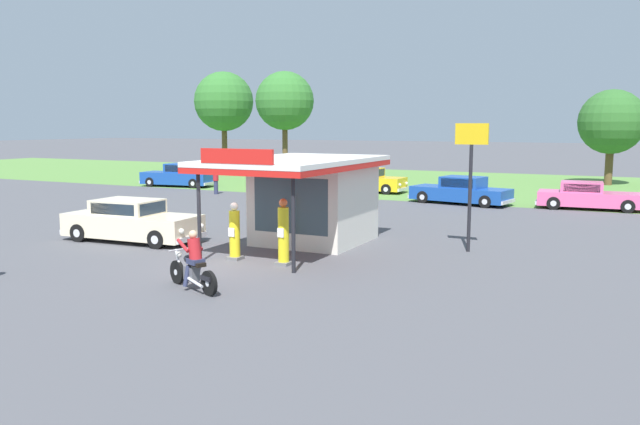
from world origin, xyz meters
name	(u,v)px	position (x,y,z in m)	size (l,w,h in m)	color
ground_plane	(225,263)	(0.00, 0.00, 0.00)	(300.00, 300.00, 0.00)	#4C4C51
grass_verge_strip	(461,184)	(0.00, 30.00, 0.00)	(120.00, 24.00, 0.01)	#56843D
service_station_kiosk	(311,194)	(0.83, 4.20, 1.80)	(4.24, 7.18, 3.58)	silver
gas_pump_nearside	(235,234)	(-0.06, 0.65, 0.84)	(0.44, 0.44, 1.84)	slate
gas_pump_offside	(283,235)	(1.73, 0.65, 0.94)	(0.44, 0.44, 2.05)	slate
motorcycle_with_rider	(193,265)	(1.08, -2.97, 0.65)	(2.13, 1.03, 1.58)	black
featured_classic_sedan	(132,222)	(-5.32, 1.69, 0.72)	(5.43, 2.24, 1.54)	beige
parked_car_second_row_spare	(290,177)	(-10.22, 22.52, 0.71)	(5.25, 2.22, 1.53)	gold
parked_car_back_row_right	(588,197)	(9.25, 18.84, 0.64)	(5.32, 2.18, 1.40)	#E55993
parked_car_back_row_left	(179,176)	(-17.26, 19.19, 0.73)	(5.41, 2.38, 1.61)	#19479E
parked_car_back_row_centre_left	(461,191)	(2.85, 18.22, 0.68)	(5.71, 2.83, 1.50)	#19479E
parked_car_back_row_far_left	(368,181)	(-3.99, 21.63, 0.71)	(4.87, 2.03, 1.55)	gold
bystander_standing_back_lot	(216,180)	(-12.02, 16.31, 0.87)	(0.34, 0.34, 1.66)	#2D3351
tree_oak_far_right	(224,102)	(-22.61, 32.50, 6.39)	(5.39, 5.39, 9.11)	brown
tree_oak_right	(612,122)	(9.66, 33.78, 4.48)	(4.57, 4.57, 6.79)	brown
tree_oak_left	(284,102)	(-14.72, 29.76, 6.14)	(4.79, 4.79, 8.65)	brown
roadside_pole_sign	(471,164)	(6.32, 5.23, 2.98)	(1.10, 0.12, 4.32)	black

